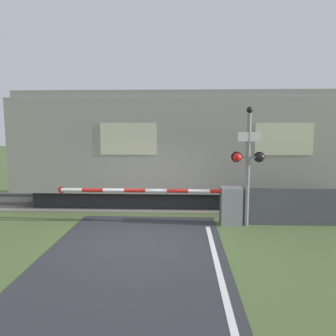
{
  "coord_description": "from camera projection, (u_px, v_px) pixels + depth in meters",
  "views": [
    {
      "loc": [
        1.06,
        -8.11,
        2.86
      ],
      "look_at": [
        0.61,
        1.92,
        1.59
      ],
      "focal_mm": 35.0,
      "sensor_mm": 36.0,
      "label": 1
    }
  ],
  "objects": [
    {
      "name": "ground_plane",
      "position": [
        141.0,
        238.0,
        8.44
      ],
      "size": [
        80.0,
        80.0,
        0.0
      ],
      "primitive_type": "plane",
      "color": "#4C6033"
    },
    {
      "name": "crossing_barrier",
      "position": [
        216.0,
        203.0,
        9.58
      ],
      "size": [
        5.43,
        0.44,
        1.11
      ],
      "color": "gray",
      "rests_on": "ground_plane"
    },
    {
      "name": "train",
      "position": [
        272.0,
        148.0,
        12.01
      ],
      "size": [
        18.53,
        2.73,
        4.07
      ],
      "color": "black",
      "rests_on": "ground_plane"
    },
    {
      "name": "roadside_fence",
      "position": [
        285.0,
        207.0,
        9.51
      ],
      "size": [
        3.81,
        0.06,
        1.1
      ],
      "color": "#4C4C51",
      "rests_on": "ground_plane"
    },
    {
      "name": "signal_post",
      "position": [
        248.0,
        159.0,
        9.29
      ],
      "size": [
        0.95,
        0.26,
        3.42
      ],
      "color": "gray",
      "rests_on": "ground_plane"
    },
    {
      "name": "track_bed",
      "position": [
        154.0,
        202.0,
        12.46
      ],
      "size": [
        36.0,
        3.2,
        0.13
      ],
      "color": "slate",
      "rests_on": "ground_plane"
    }
  ]
}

